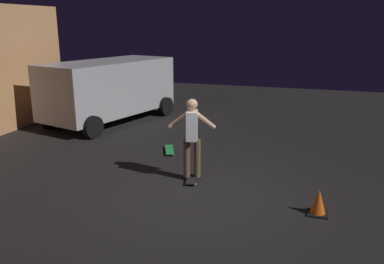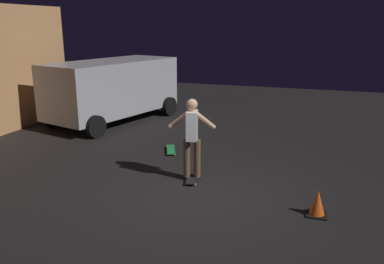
{
  "view_description": "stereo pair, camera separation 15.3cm",
  "coord_description": "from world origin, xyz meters",
  "px_view_note": "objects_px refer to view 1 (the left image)",
  "views": [
    {
      "loc": [
        -6.62,
        -1.98,
        3.19
      ],
      "look_at": [
        0.79,
        0.38,
        1.05
      ],
      "focal_mm": 36.82,
      "sensor_mm": 36.0,
      "label": 1
    },
    {
      "loc": [
        -6.57,
        -2.12,
        3.19
      ],
      "look_at": [
        0.79,
        0.38,
        1.05
      ],
      "focal_mm": 36.82,
      "sensor_mm": 36.0,
      "label": 2
    }
  ],
  "objects_px": {
    "parked_van": "(110,87)",
    "skateboard_ridden": "(192,177)",
    "skater": "(192,133)",
    "traffic_cone": "(318,203)",
    "skateboard_spare": "(169,150)"
  },
  "relations": [
    {
      "from": "parked_van",
      "to": "traffic_cone",
      "type": "relative_size",
      "value": 10.73
    },
    {
      "from": "parked_van",
      "to": "skater",
      "type": "relative_size",
      "value": 2.96
    },
    {
      "from": "parked_van",
      "to": "skateboard_ridden",
      "type": "relative_size",
      "value": 6.13
    },
    {
      "from": "skateboard_ridden",
      "to": "skateboard_spare",
      "type": "height_order",
      "value": "same"
    },
    {
      "from": "skater",
      "to": "traffic_cone",
      "type": "height_order",
      "value": "skater"
    },
    {
      "from": "skateboard_ridden",
      "to": "traffic_cone",
      "type": "height_order",
      "value": "traffic_cone"
    },
    {
      "from": "skateboard_ridden",
      "to": "traffic_cone",
      "type": "xyz_separation_m",
      "value": [
        -0.83,
        -2.55,
        0.16
      ]
    },
    {
      "from": "skateboard_spare",
      "to": "traffic_cone",
      "type": "bearing_deg",
      "value": -123.63
    },
    {
      "from": "skateboard_ridden",
      "to": "skater",
      "type": "bearing_deg",
      "value": 180.0
    },
    {
      "from": "traffic_cone",
      "to": "skateboard_ridden",
      "type": "bearing_deg",
      "value": 72.05
    },
    {
      "from": "skateboard_ridden",
      "to": "skater",
      "type": "xyz_separation_m",
      "value": [
        -0.0,
        0.0,
        0.98
      ]
    },
    {
      "from": "skateboard_ridden",
      "to": "traffic_cone",
      "type": "distance_m",
      "value": 2.69
    },
    {
      "from": "skateboard_ridden",
      "to": "skater",
      "type": "relative_size",
      "value": 0.48
    },
    {
      "from": "parked_van",
      "to": "skateboard_spare",
      "type": "bearing_deg",
      "value": -129.14
    },
    {
      "from": "skateboard_ridden",
      "to": "skateboard_spare",
      "type": "distance_m",
      "value": 1.98
    }
  ]
}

